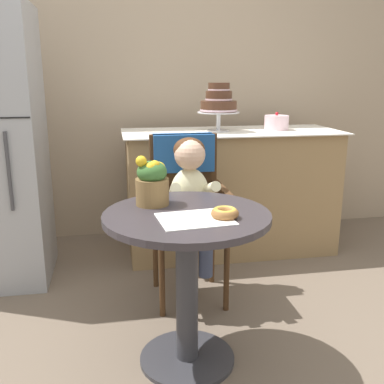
{
  "coord_description": "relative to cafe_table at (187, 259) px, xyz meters",
  "views": [
    {
      "loc": [
        -0.3,
        -1.78,
        1.29
      ],
      "look_at": [
        0.05,
        0.15,
        0.77
      ],
      "focal_mm": 41.63,
      "sensor_mm": 36.0,
      "label": 1
    }
  ],
  "objects": [
    {
      "name": "paper_napkin",
      "position": [
        0.02,
        -0.1,
        0.21
      ],
      "size": [
        0.31,
        0.26,
        0.0
      ],
      "primitive_type": "cube",
      "rotation": [
        0.0,
        0.0,
        0.1
      ],
      "color": "white",
      "rests_on": "cafe_table"
    },
    {
      "name": "wicker_chair",
      "position": [
        0.11,
        0.69,
        0.13
      ],
      "size": [
        0.42,
        0.45,
        0.95
      ],
      "rotation": [
        0.0,
        0.0,
        -0.0
      ],
      "color": "#472D19",
      "rests_on": "ground"
    },
    {
      "name": "back_wall",
      "position": [
        0.0,
        1.85,
        0.84
      ],
      "size": [
        4.8,
        0.1,
        2.7
      ],
      "primitive_type": "cube",
      "color": "tan",
      "rests_on": "ground"
    },
    {
      "name": "display_counter",
      "position": [
        0.55,
        1.3,
        -0.05
      ],
      "size": [
        1.56,
        0.62,
        0.9
      ],
      "color": "#93754C",
      "rests_on": "ground"
    },
    {
      "name": "round_layer_cake",
      "position": [
        0.89,
        1.31,
        0.44
      ],
      "size": [
        0.18,
        0.18,
        0.13
      ],
      "color": "silver",
      "rests_on": "display_counter"
    },
    {
      "name": "tiered_cake_stand",
      "position": [
        0.45,
        1.3,
        0.59
      ],
      "size": [
        0.3,
        0.3,
        0.34
      ],
      "color": "silver",
      "rests_on": "display_counter"
    },
    {
      "name": "seated_child",
      "position": [
        0.11,
        0.54,
        0.17
      ],
      "size": [
        0.27,
        0.32,
        0.73
      ],
      "color": "beige",
      "rests_on": "ground"
    },
    {
      "name": "flower_vase",
      "position": [
        -0.13,
        0.15,
        0.32
      ],
      "size": [
        0.15,
        0.15,
        0.23
      ],
      "color": "brown",
      "rests_on": "cafe_table"
    },
    {
      "name": "ground_plane",
      "position": [
        0.0,
        0.0,
        -0.51
      ],
      "size": [
        8.0,
        8.0,
        0.0
      ],
      "primitive_type": "plane",
      "color": "#6B5B4C"
    },
    {
      "name": "cafe_table",
      "position": [
        0.0,
        0.0,
        0.0
      ],
      "size": [
        0.72,
        0.72,
        0.72
      ],
      "color": "#332D33",
      "rests_on": "ground"
    },
    {
      "name": "donut_front",
      "position": [
        0.14,
        -0.1,
        0.23
      ],
      "size": [
        0.11,
        0.11,
        0.04
      ],
      "color": "#936033",
      "rests_on": "cafe_table"
    }
  ]
}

